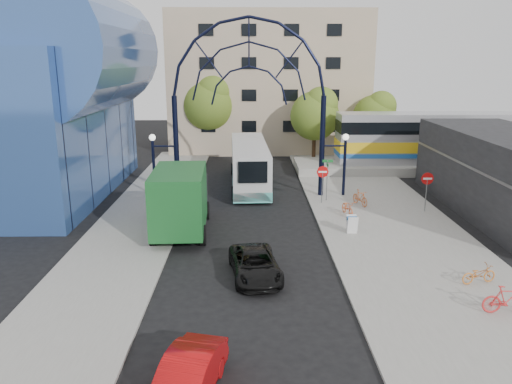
{
  "coord_description": "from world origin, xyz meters",
  "views": [
    {
      "loc": [
        0.01,
        -19.79,
        9.34
      ],
      "look_at": [
        0.35,
        6.0,
        2.47
      ],
      "focal_mm": 35.0,
      "sensor_mm": 36.0,
      "label": 1
    }
  ],
  "objects_px": {
    "do_not_enter_sign": "(427,182)",
    "black_suv": "(255,264)",
    "red_sedan": "(186,379)",
    "bike_far_a": "(479,274)",
    "sandwich_board": "(352,222)",
    "green_truck": "(181,199)",
    "bike_near_a": "(348,208)",
    "street_name_sign": "(327,171)",
    "stop_sign": "(323,175)",
    "tree_north_c": "(376,114)",
    "gateway_arch": "(249,72)",
    "city_bus": "(249,163)",
    "tree_north_a": "(316,113)",
    "bike_near_b": "(360,198)",
    "bike_far_b": "(508,300)",
    "train_car": "(485,138)",
    "tree_north_b": "(210,102)"
  },
  "relations": [
    {
      "from": "stop_sign",
      "to": "black_suv",
      "type": "height_order",
      "value": "stop_sign"
    },
    {
      "from": "sandwich_board",
      "to": "tree_north_c",
      "type": "xyz_separation_m",
      "value": [
        6.52,
        21.95,
        3.53
      ]
    },
    {
      "from": "stop_sign",
      "to": "city_bus",
      "type": "xyz_separation_m",
      "value": [
        -4.8,
        5.41,
        -0.31
      ]
    },
    {
      "from": "bike_far_b",
      "to": "tree_north_b",
      "type": "bearing_deg",
      "value": 25.08
    },
    {
      "from": "red_sedan",
      "to": "bike_far_a",
      "type": "bearing_deg",
      "value": 45.28
    },
    {
      "from": "city_bus",
      "to": "bike_near_b",
      "type": "height_order",
      "value": "city_bus"
    },
    {
      "from": "black_suv",
      "to": "bike_far_a",
      "type": "relative_size",
      "value": 2.74
    },
    {
      "from": "do_not_enter_sign",
      "to": "black_suv",
      "type": "height_order",
      "value": "do_not_enter_sign"
    },
    {
      "from": "tree_north_c",
      "to": "tree_north_a",
      "type": "bearing_deg",
      "value": -161.56
    },
    {
      "from": "city_bus",
      "to": "bike_far_b",
      "type": "bearing_deg",
      "value": -67.0
    },
    {
      "from": "tree_north_b",
      "to": "bike_near_a",
      "type": "distance_m",
      "value": 23.42
    },
    {
      "from": "sandwich_board",
      "to": "tree_north_c",
      "type": "distance_m",
      "value": 23.17
    },
    {
      "from": "red_sedan",
      "to": "bike_near_b",
      "type": "bearing_deg",
      "value": 77.94
    },
    {
      "from": "train_car",
      "to": "do_not_enter_sign",
      "type": "bearing_deg",
      "value": -126.87
    },
    {
      "from": "do_not_enter_sign",
      "to": "tree_north_a",
      "type": "bearing_deg",
      "value": 107.03
    },
    {
      "from": "red_sedan",
      "to": "tree_north_c",
      "type": "bearing_deg",
      "value": 81.91
    },
    {
      "from": "tree_north_c",
      "to": "bike_near_a",
      "type": "height_order",
      "value": "tree_north_c"
    },
    {
      "from": "gateway_arch",
      "to": "black_suv",
      "type": "distance_m",
      "value": 15.6
    },
    {
      "from": "green_truck",
      "to": "bike_near_a",
      "type": "distance_m",
      "value": 10.13
    },
    {
      "from": "street_name_sign",
      "to": "bike_near_b",
      "type": "relative_size",
      "value": 1.69
    },
    {
      "from": "train_car",
      "to": "tree_north_a",
      "type": "bearing_deg",
      "value": 164.2
    },
    {
      "from": "train_car",
      "to": "green_truck",
      "type": "height_order",
      "value": "train_car"
    },
    {
      "from": "bike_near_a",
      "to": "bike_far_b",
      "type": "relative_size",
      "value": 0.97
    },
    {
      "from": "black_suv",
      "to": "red_sedan",
      "type": "height_order",
      "value": "red_sedan"
    },
    {
      "from": "gateway_arch",
      "to": "bike_far_a",
      "type": "xyz_separation_m",
      "value": [
        9.72,
        -14.4,
        -8.02
      ]
    },
    {
      "from": "red_sedan",
      "to": "do_not_enter_sign",
      "type": "bearing_deg",
      "value": 67.28
    },
    {
      "from": "do_not_enter_sign",
      "to": "red_sedan",
      "type": "xyz_separation_m",
      "value": [
        -12.79,
        -17.59,
        -1.33
      ]
    },
    {
      "from": "tree_north_a",
      "to": "green_truck",
      "type": "relative_size",
      "value": 0.95
    },
    {
      "from": "street_name_sign",
      "to": "tree_north_a",
      "type": "height_order",
      "value": "tree_north_a"
    },
    {
      "from": "train_car",
      "to": "tree_north_c",
      "type": "xyz_separation_m",
      "value": [
        -7.88,
        5.93,
        1.37
      ]
    },
    {
      "from": "sandwich_board",
      "to": "city_bus",
      "type": "height_order",
      "value": "city_bus"
    },
    {
      "from": "tree_north_c",
      "to": "city_bus",
      "type": "distance_m",
      "value": 16.26
    },
    {
      "from": "sandwich_board",
      "to": "black_suv",
      "type": "height_order",
      "value": "black_suv"
    },
    {
      "from": "tree_north_c",
      "to": "red_sedan",
      "type": "height_order",
      "value": "tree_north_c"
    },
    {
      "from": "street_name_sign",
      "to": "train_car",
      "type": "height_order",
      "value": "train_car"
    },
    {
      "from": "bike_near_a",
      "to": "bike_far_b",
      "type": "xyz_separation_m",
      "value": [
        3.62,
        -12.22,
        0.08
      ]
    },
    {
      "from": "train_car",
      "to": "bike_far_a",
      "type": "bearing_deg",
      "value": -114.65
    },
    {
      "from": "bike_near_b",
      "to": "bike_far_b",
      "type": "xyz_separation_m",
      "value": [
        2.39,
        -14.43,
        0.06
      ]
    },
    {
      "from": "sandwich_board",
      "to": "train_car",
      "type": "relative_size",
      "value": 0.04
    },
    {
      "from": "street_name_sign",
      "to": "stop_sign",
      "type": "bearing_deg",
      "value": -123.64
    },
    {
      "from": "tree_north_c",
      "to": "red_sedan",
      "type": "distance_m",
      "value": 38.31
    },
    {
      "from": "gateway_arch",
      "to": "bike_near_a",
      "type": "xyz_separation_m",
      "value": [
        5.99,
        -4.79,
        -7.96
      ]
    },
    {
      "from": "stop_sign",
      "to": "tree_north_a",
      "type": "height_order",
      "value": "tree_north_a"
    },
    {
      "from": "tree_north_a",
      "to": "sandwich_board",
      "type": "bearing_deg",
      "value": -91.5
    },
    {
      "from": "green_truck",
      "to": "bike_far_b",
      "type": "bearing_deg",
      "value": -38.6
    },
    {
      "from": "do_not_enter_sign",
      "to": "sandwich_board",
      "type": "xyz_separation_m",
      "value": [
        -5.4,
        -4.02,
        -1.23
      ]
    },
    {
      "from": "sandwich_board",
      "to": "gateway_arch",
      "type": "bearing_deg",
      "value": 124.91
    },
    {
      "from": "gateway_arch",
      "to": "do_not_enter_sign",
      "type": "distance_m",
      "value": 13.43
    },
    {
      "from": "street_name_sign",
      "to": "city_bus",
      "type": "relative_size",
      "value": 0.24
    },
    {
      "from": "train_car",
      "to": "green_truck",
      "type": "distance_m",
      "value": 28.22
    }
  ]
}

